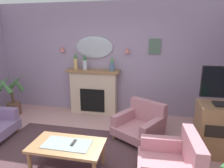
{
  "coord_description": "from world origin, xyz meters",
  "views": [
    {
      "loc": [
        1.15,
        -2.32,
        2.05
      ],
      "look_at": [
        0.4,
        1.32,
        1.08
      ],
      "focal_mm": 31.23,
      "sensor_mm": 36.0,
      "label": 1
    }
  ],
  "objects_px": {
    "wall_mirror": "(94,47)",
    "coffee_table": "(67,147)",
    "wall_sconce_right": "(127,50)",
    "tv_remote": "(74,143)",
    "armchair_in_corner": "(141,123)",
    "framed_picture": "(155,46)",
    "fireplace": "(94,92)",
    "mantel_vase_centre": "(85,62)",
    "tv_cabinet": "(221,130)",
    "potted_plant_tall_palm": "(12,97)",
    "armchair_near_fireplace": "(173,161)",
    "mantel_vase_left": "(112,64)",
    "wall_sconce_left": "(62,49)",
    "mantel_vase_right": "(76,61)"
  },
  "relations": [
    {
      "from": "mantel_vase_centre",
      "to": "potted_plant_tall_palm",
      "type": "height_order",
      "value": "mantel_vase_centre"
    },
    {
      "from": "mantel_vase_left",
      "to": "wall_sconce_left",
      "type": "relative_size",
      "value": 2.55
    },
    {
      "from": "coffee_table",
      "to": "mantel_vase_centre",
      "type": "bearing_deg",
      "value": 101.79
    },
    {
      "from": "mantel_vase_centre",
      "to": "wall_sconce_right",
      "type": "distance_m",
      "value": 1.1
    },
    {
      "from": "mantel_vase_centre",
      "to": "wall_sconce_left",
      "type": "relative_size",
      "value": 2.87
    },
    {
      "from": "wall_sconce_left",
      "to": "wall_sconce_right",
      "type": "distance_m",
      "value": 1.7
    },
    {
      "from": "mantel_vase_centre",
      "to": "coffee_table",
      "type": "relative_size",
      "value": 0.36
    },
    {
      "from": "wall_mirror",
      "to": "tv_cabinet",
      "type": "distance_m",
      "value": 3.3
    },
    {
      "from": "mantel_vase_left",
      "to": "wall_sconce_right",
      "type": "xyz_separation_m",
      "value": [
        0.35,
        0.12,
        0.33
      ]
    },
    {
      "from": "tv_remote",
      "to": "armchair_near_fireplace",
      "type": "bearing_deg",
      "value": 2.01
    },
    {
      "from": "framed_picture",
      "to": "armchair_in_corner",
      "type": "relative_size",
      "value": 0.32
    },
    {
      "from": "fireplace",
      "to": "potted_plant_tall_palm",
      "type": "relative_size",
      "value": 1.27
    },
    {
      "from": "wall_mirror",
      "to": "tv_remote",
      "type": "relative_size",
      "value": 6.0
    },
    {
      "from": "mantel_vase_right",
      "to": "coffee_table",
      "type": "xyz_separation_m",
      "value": [
        0.72,
        -2.24,
        -1.0
      ]
    },
    {
      "from": "mantel_vase_left",
      "to": "wall_sconce_left",
      "type": "distance_m",
      "value": 1.4
    },
    {
      "from": "mantel_vase_right",
      "to": "armchair_near_fireplace",
      "type": "relative_size",
      "value": 0.5
    },
    {
      "from": "mantel_vase_left",
      "to": "armchair_near_fireplace",
      "type": "xyz_separation_m",
      "value": [
        1.32,
        -2.15,
        -1.02
      ]
    },
    {
      "from": "wall_sconce_right",
      "to": "armchair_near_fireplace",
      "type": "distance_m",
      "value": 2.81
    },
    {
      "from": "armchair_near_fireplace",
      "to": "mantel_vase_centre",
      "type": "bearing_deg",
      "value": 133.19
    },
    {
      "from": "framed_picture",
      "to": "armchair_in_corner",
      "type": "bearing_deg",
      "value": -99.86
    },
    {
      "from": "mantel_vase_right",
      "to": "wall_sconce_left",
      "type": "bearing_deg",
      "value": 163.3
    },
    {
      "from": "wall_mirror",
      "to": "wall_sconce_left",
      "type": "relative_size",
      "value": 6.86
    },
    {
      "from": "armchair_near_fireplace",
      "to": "tv_cabinet",
      "type": "relative_size",
      "value": 0.96
    },
    {
      "from": "armchair_in_corner",
      "to": "framed_picture",
      "type": "bearing_deg",
      "value": 80.14
    },
    {
      "from": "wall_sconce_right",
      "to": "tv_remote",
      "type": "height_order",
      "value": "wall_sconce_right"
    },
    {
      "from": "mantel_vase_left",
      "to": "tv_remote",
      "type": "height_order",
      "value": "mantel_vase_left"
    },
    {
      "from": "wall_sconce_left",
      "to": "potted_plant_tall_palm",
      "type": "height_order",
      "value": "wall_sconce_left"
    },
    {
      "from": "wall_mirror",
      "to": "armchair_in_corner",
      "type": "height_order",
      "value": "wall_mirror"
    },
    {
      "from": "tv_cabinet",
      "to": "tv_remote",
      "type": "bearing_deg",
      "value": -158.7
    },
    {
      "from": "tv_cabinet",
      "to": "armchair_in_corner",
      "type": "bearing_deg",
      "value": 168.13
    },
    {
      "from": "fireplace",
      "to": "mantel_vase_centre",
      "type": "height_order",
      "value": "mantel_vase_centre"
    },
    {
      "from": "mantel_vase_centre",
      "to": "coffee_table",
      "type": "xyz_separation_m",
      "value": [
        0.47,
        -2.24,
        -0.97
      ]
    },
    {
      "from": "wall_mirror",
      "to": "coffee_table",
      "type": "relative_size",
      "value": 0.87
    },
    {
      "from": "mantel_vase_left",
      "to": "tv_cabinet",
      "type": "distance_m",
      "value": 2.68
    },
    {
      "from": "wall_mirror",
      "to": "potted_plant_tall_palm",
      "type": "bearing_deg",
      "value": -161.57
    },
    {
      "from": "tv_remote",
      "to": "armchair_in_corner",
      "type": "relative_size",
      "value": 0.14
    },
    {
      "from": "fireplace",
      "to": "wall_mirror",
      "type": "height_order",
      "value": "wall_mirror"
    },
    {
      "from": "mantel_vase_left",
      "to": "armchair_near_fireplace",
      "type": "relative_size",
      "value": 0.41
    },
    {
      "from": "tv_remote",
      "to": "mantel_vase_left",
      "type": "bearing_deg",
      "value": 86.24
    },
    {
      "from": "fireplace",
      "to": "mantel_vase_left",
      "type": "distance_m",
      "value": 0.91
    },
    {
      "from": "mantel_vase_centre",
      "to": "wall_sconce_left",
      "type": "distance_m",
      "value": 0.73
    },
    {
      "from": "mantel_vase_left",
      "to": "tv_cabinet",
      "type": "bearing_deg",
      "value": -30.69
    },
    {
      "from": "fireplace",
      "to": "armchair_near_fireplace",
      "type": "relative_size",
      "value": 1.57
    },
    {
      "from": "wall_sconce_left",
      "to": "fireplace",
      "type": "bearing_deg",
      "value": -6.16
    },
    {
      "from": "framed_picture",
      "to": "armchair_near_fireplace",
      "type": "height_order",
      "value": "framed_picture"
    },
    {
      "from": "mantel_vase_left",
      "to": "framed_picture",
      "type": "xyz_separation_m",
      "value": [
        1.0,
        0.18,
        0.42
      ]
    },
    {
      "from": "mantel_vase_right",
      "to": "coffee_table",
      "type": "distance_m",
      "value": 2.55
    },
    {
      "from": "wall_sconce_left",
      "to": "coffee_table",
      "type": "xyz_separation_m",
      "value": [
        1.12,
        -2.36,
        -1.28
      ]
    },
    {
      "from": "mantel_vase_centre",
      "to": "potted_plant_tall_palm",
      "type": "bearing_deg",
      "value": -164.56
    },
    {
      "from": "coffee_table",
      "to": "wall_sconce_right",
      "type": "bearing_deg",
      "value": 76.1
    }
  ]
}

